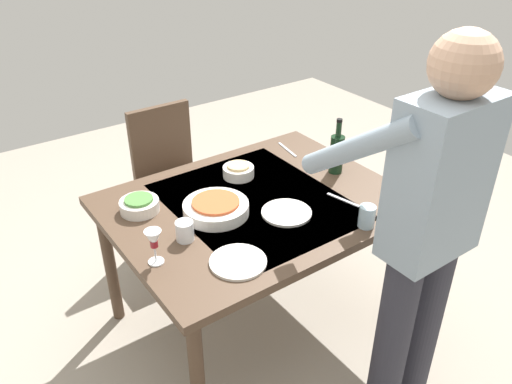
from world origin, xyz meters
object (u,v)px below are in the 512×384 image
serving_bowl_pasta (216,208)px  person_server (425,229)px  dining_table (256,214)px  wine_bottle (336,152)px  dinner_plate_near (286,213)px  water_cup_near_left (185,231)px  chair_near (170,170)px  side_bowl_bread (238,171)px  side_bowl_salad (139,205)px  dinner_plate_far (238,262)px  water_cup_near_right (367,216)px  wine_glass_left (154,241)px

serving_bowl_pasta → person_server: bearing=117.2°
dining_table → wine_bottle: (-0.51, -0.00, 0.19)m
dinner_plate_near → water_cup_near_left: bearing=-10.8°
chair_near → side_bowl_bread: chair_near is taller
person_server → side_bowl_salad: person_server is taller
dinner_plate_near → dinner_plate_far: size_ratio=1.00×
water_cup_near_right → side_bowl_salad: bearing=-42.3°
person_server → side_bowl_bread: (0.13, -1.04, -0.17)m
dining_table → chair_near: size_ratio=1.48×
wine_bottle → dinner_plate_near: wine_bottle is taller
person_server → water_cup_near_left: 0.96m
chair_near → dinner_plate_far: size_ratio=3.96×
dining_table → wine_bottle: wine_bottle is taller
chair_near → person_server: size_ratio=0.54×
chair_near → water_cup_near_right: 1.42m
serving_bowl_pasta → dining_table: bearing=175.9°
wine_bottle → water_cup_near_right: size_ratio=2.92×
water_cup_near_left → water_cup_near_right: (-0.70, 0.37, 0.01)m
person_server → chair_near: bearing=-83.0°
person_server → water_cup_near_left: bearing=-48.6°
chair_near → person_server: person_server is taller
wine_glass_left → serving_bowl_pasta: 0.42m
water_cup_near_left → chair_near: bearing=-112.8°
chair_near → side_bowl_salad: size_ratio=5.06×
wine_bottle → serving_bowl_pasta: wine_bottle is taller
water_cup_near_left → serving_bowl_pasta: bearing=-155.7°
serving_bowl_pasta → dinner_plate_near: serving_bowl_pasta is taller
serving_bowl_pasta → dinner_plate_near: 0.32m
water_cup_near_right → dinner_plate_near: water_cup_near_right is taller
person_server → side_bowl_salad: bearing=-56.3°
dining_table → dinner_plate_near: 0.20m
dining_table → water_cup_near_right: (-0.27, 0.45, 0.13)m
chair_near → water_cup_near_left: 1.11m
chair_near → dinner_plate_far: 1.31m
dinner_plate_near → side_bowl_bread: bearing=-92.4°
wine_bottle → dinner_plate_far: bearing=22.3°
chair_near → wine_bottle: 1.10m
wine_glass_left → side_bowl_bread: wine_glass_left is taller
dining_table → wine_glass_left: (0.59, 0.15, 0.18)m
water_cup_near_left → serving_bowl_pasta: size_ratio=0.29×
dining_table → water_cup_near_right: bearing=121.1°
wine_glass_left → dining_table: bearing=-165.9°
wine_glass_left → water_cup_near_right: bearing=160.7°
wine_glass_left → water_cup_near_left: (-0.17, -0.07, -0.06)m
water_cup_near_right → serving_bowl_pasta: (0.48, -0.47, -0.02)m
chair_near → water_cup_near_right: chair_near is taller
wine_glass_left → water_cup_near_right: 0.92m
chair_near → side_bowl_salad: bearing=54.5°
wine_bottle → serving_bowl_pasta: bearing=-1.0°
side_bowl_salad → dinner_plate_far: size_ratio=0.78×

